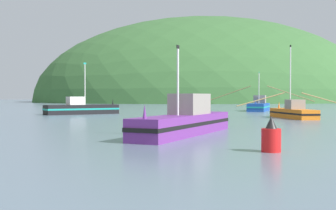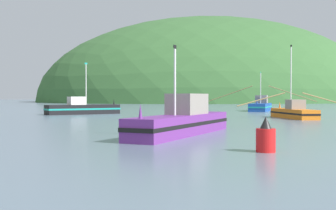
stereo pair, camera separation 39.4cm
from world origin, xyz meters
The scene contains 6 objects.
hill_far_right centered at (57.48, 154.17, 0.00)m, with size 140.87×112.69×67.84m, color #386633.
fishing_boat_blue centered at (19.45, 47.64, 0.74)m, with size 13.05×9.76×5.98m.
fishing_boat_black centered at (-7.72, 43.90, 0.71)m, with size 9.56×4.53×6.46m.
fishing_boat_purple centered at (-5.19, 13.23, 0.81)m, with size 8.96×9.52×5.13m.
fishing_boat_orange centered at (11.85, 27.53, 0.63)m, with size 11.81×8.27×7.58m.
channel_buoy centered at (-4.63, 4.82, 0.59)m, with size 0.79×0.79×1.45m.
Camera 2 is at (-13.59, -10.54, 2.26)m, focal length 46.00 mm.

